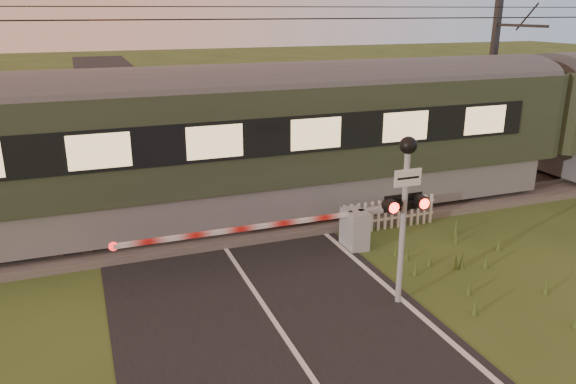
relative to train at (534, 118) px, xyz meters
name	(u,v)px	position (x,y,z in m)	size (l,w,h in m)	color
ground	(296,355)	(-11.01, -6.50, -2.31)	(160.00, 160.00, 0.00)	#30451A
road	(302,361)	(-10.99, -6.73, -2.30)	(6.00, 140.00, 0.03)	black
track_bed	(210,224)	(-11.01, 0.00, -2.25)	(140.00, 3.40, 0.39)	#47423D
overhead_wires	(200,10)	(-11.01, 0.00, 3.41)	(120.00, 0.62, 0.62)	black
train	(534,118)	(0.00, 0.00, 0.00)	(43.55, 3.00, 4.06)	gray
boom_gate	(342,228)	(-8.29, -2.68, -1.75)	(6.78, 0.76, 1.01)	gray
crossing_signal	(405,192)	(-8.37, -5.51, 0.08)	(0.88, 0.36, 3.47)	gray
picket_fence	(389,214)	(-6.49, -1.89, -1.88)	(2.91, 0.07, 0.85)	silver
catenary_mast	(493,77)	(0.02, 2.22, 1.09)	(0.21, 2.45, 6.53)	#2D2D30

